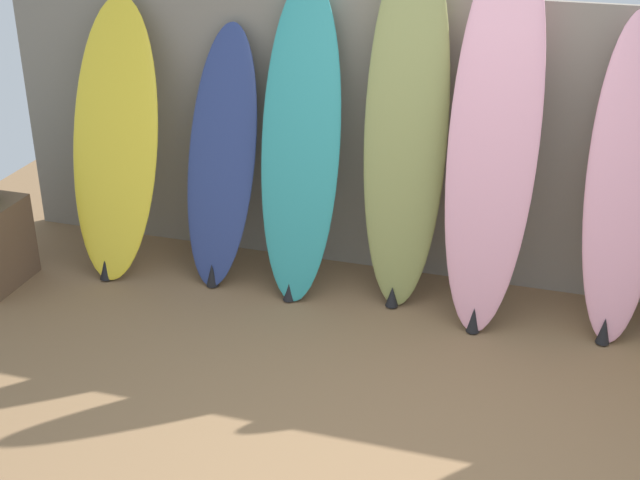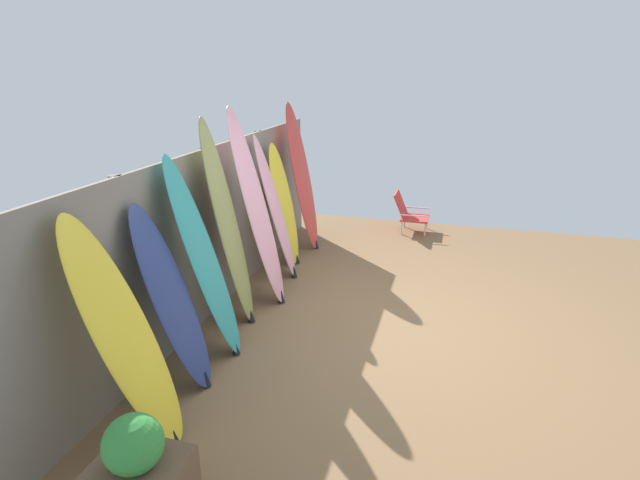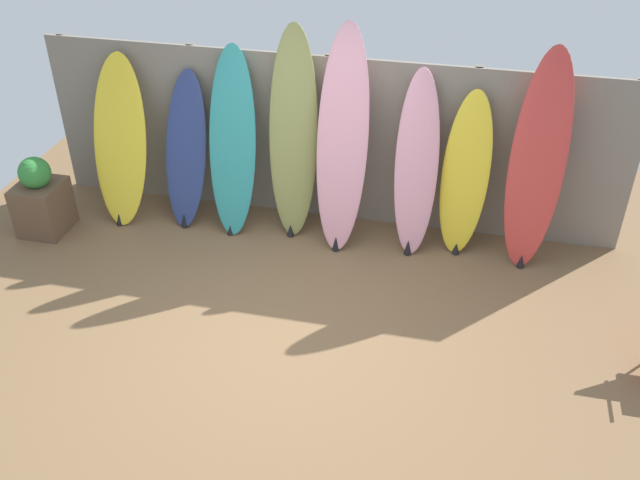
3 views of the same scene
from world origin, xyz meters
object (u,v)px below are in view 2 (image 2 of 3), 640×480
at_px(surfboard_yellow_0, 126,336).
at_px(surfboard_navy_1, 173,301).
at_px(beach_chair, 409,212).
at_px(surfboard_teal_2, 204,260).
at_px(surfboard_red_7, 302,179).
at_px(surfboard_pink_5, 276,210).
at_px(surfboard_yellow_6, 284,206).
at_px(surfboard_olive_3, 228,225).
at_px(surfboard_pink_4, 257,210).

xyz_separation_m(surfboard_yellow_0, surfboard_navy_1, (0.70, 0.07, -0.08)).
bearing_deg(beach_chair, surfboard_teal_2, 144.09).
distance_m(surfboard_navy_1, surfboard_red_7, 3.53).
bearing_deg(surfboard_pink_5, surfboard_teal_2, -179.48).
xyz_separation_m(surfboard_pink_5, surfboard_yellow_6, (0.48, 0.06, -0.08)).
bearing_deg(surfboard_yellow_0, beach_chair, -14.02).
bearing_deg(surfboard_olive_3, beach_chair, -22.30).
distance_m(surfboard_pink_4, surfboard_yellow_6, 1.24).
bearing_deg(surfboard_teal_2, surfboard_red_7, 0.37).
distance_m(surfboard_navy_1, surfboard_yellow_6, 2.88).
height_order(surfboard_yellow_0, surfboard_navy_1, surfboard_yellow_0).
xyz_separation_m(surfboard_teal_2, surfboard_olive_3, (0.63, 0.06, 0.13)).
height_order(surfboard_pink_5, surfboard_yellow_6, surfboard_pink_5).
relative_size(surfboard_navy_1, surfboard_pink_4, 0.72).
height_order(surfboard_yellow_0, surfboard_olive_3, surfboard_olive_3).
distance_m(surfboard_teal_2, beach_chair, 4.49).
xyz_separation_m(surfboard_pink_5, surfboard_red_7, (1.12, 0.00, 0.16)).
relative_size(surfboard_yellow_0, beach_chair, 2.68).
xyz_separation_m(surfboard_teal_2, surfboard_yellow_6, (2.35, 0.07, -0.12)).
xyz_separation_m(surfboard_olive_3, surfboard_pink_4, (0.52, -0.11, 0.03)).
xyz_separation_m(surfboard_pink_4, beach_chair, (3.07, -1.36, -0.77)).
bearing_deg(surfboard_yellow_0, surfboard_red_7, 0.96).
distance_m(surfboard_navy_1, surfboard_teal_2, 0.55).
xyz_separation_m(surfboard_red_7, beach_chair, (1.22, -1.43, -0.73)).
bearing_deg(surfboard_olive_3, surfboard_teal_2, -174.52).
relative_size(surfboard_teal_2, beach_chair, 2.95).
bearing_deg(surfboard_yellow_0, surfboard_pink_4, 0.13).
bearing_deg(surfboard_pink_5, surfboard_red_7, 0.11).
height_order(surfboard_teal_2, surfboard_yellow_6, surfboard_teal_2).
bearing_deg(surfboard_navy_1, surfboard_pink_5, -0.00).
relative_size(surfboard_yellow_0, surfboard_navy_1, 1.08).
height_order(surfboard_teal_2, surfboard_pink_5, surfboard_teal_2).
height_order(surfboard_yellow_6, surfboard_red_7, surfboard_red_7).
bearing_deg(surfboard_yellow_6, surfboard_red_7, -4.74).
height_order(surfboard_pink_4, surfboard_pink_5, surfboard_pink_4).
distance_m(surfboard_yellow_0, surfboard_olive_3, 1.87).
height_order(surfboard_teal_2, surfboard_red_7, surfboard_red_7).
xyz_separation_m(surfboard_pink_4, surfboard_pink_5, (0.73, 0.06, -0.20)).
xyz_separation_m(surfboard_pink_4, surfboard_red_7, (1.85, 0.07, -0.04)).
relative_size(surfboard_yellow_6, surfboard_red_7, 0.78).
bearing_deg(surfboard_teal_2, surfboard_olive_3, 5.48).
height_order(surfboard_yellow_0, surfboard_pink_4, surfboard_pink_4).
distance_m(surfboard_teal_2, surfboard_pink_4, 1.16).
xyz_separation_m(surfboard_teal_2, beach_chair, (4.21, -1.41, -0.61)).
bearing_deg(surfboard_pink_4, surfboard_pink_5, 4.98).
relative_size(surfboard_yellow_6, beach_chair, 2.56).
relative_size(surfboard_navy_1, surfboard_red_7, 0.75).
distance_m(surfboard_yellow_0, surfboard_yellow_6, 3.58).
relative_size(surfboard_red_7, beach_chair, 3.30).
relative_size(surfboard_pink_5, surfboard_red_7, 0.86).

